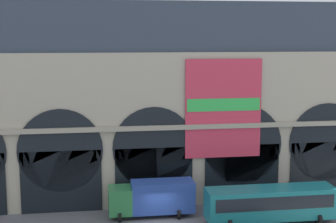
{
  "coord_description": "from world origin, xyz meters",
  "views": [
    {
      "loc": [
        -5.41,
        -39.37,
        15.78
      ],
      "look_at": [
        1.31,
        5.0,
        8.96
      ],
      "focal_mm": 53.58,
      "sensor_mm": 36.0,
      "label": 1
    }
  ],
  "objects": [
    {
      "name": "box_truck_center",
      "position": [
        -0.41,
        2.73,
        1.7
      ],
      "size": [
        7.5,
        2.91,
        3.12
      ],
      "color": "#2D7A42",
      "rests_on": "ground"
    },
    {
      "name": "bus_mideast",
      "position": [
        9.22,
        -0.51,
        1.78
      ],
      "size": [
        11.0,
        3.25,
        3.1
      ],
      "color": "#19727A",
      "rests_on": "ground"
    },
    {
      "name": "station_building",
      "position": [
        0.04,
        7.62,
        9.14
      ],
      "size": [
        51.87,
        5.63,
        18.89
      ],
      "color": "#B2A891",
      "rests_on": "ground"
    }
  ]
}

